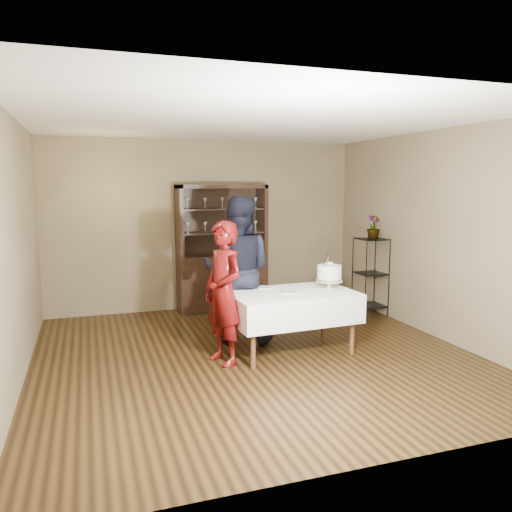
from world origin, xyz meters
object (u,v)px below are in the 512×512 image
object	(u,v)px
plant_etagere	(370,273)
woman	(224,293)
cake_table	(292,306)
cake	(329,274)
potted_plant	(373,227)
man	(238,270)
china_hutch	(222,269)

from	to	relation	value
plant_etagere	woman	distance (m)	3.00
cake_table	cake	bearing A→B (deg)	5.14
cake_table	cake	distance (m)	0.63
plant_etagere	woman	world-z (taller)	woman
plant_etagere	potted_plant	size ratio (longest dim) A/B	3.45
woman	plant_etagere	bearing A→B (deg)	95.88
cake	potted_plant	distance (m)	1.85
woman	cake	distance (m)	1.38
plant_etagere	woman	size ratio (longest dim) A/B	0.74
man	potted_plant	distance (m)	2.47
plant_etagere	potted_plant	distance (m)	0.71
woman	china_hutch	bearing A→B (deg)	145.40
plant_etagere	cake_table	xyz separation A→B (m)	(-1.83, -1.23, -0.09)
woman	man	xyz separation A→B (m)	(0.37, 0.68, 0.12)
china_hutch	potted_plant	size ratio (longest dim) A/B	5.75
cake	woman	bearing A→B (deg)	-174.55
woman	potted_plant	bearing A→B (deg)	95.83
plant_etagere	woman	xyz separation A→B (m)	(-2.69, -1.32, 0.15)
man	cake	bearing A→B (deg)	173.91
woman	potted_plant	size ratio (longest dim) A/B	4.63
china_hutch	cake	bearing A→B (deg)	-71.11
man	cake	distance (m)	1.14
woman	man	world-z (taller)	man
cake_table	woman	xyz separation A→B (m)	(-0.86, -0.08, 0.24)
cake_table	plant_etagere	bearing A→B (deg)	33.93
man	cake	size ratio (longest dim) A/B	4.12
china_hutch	plant_etagere	world-z (taller)	china_hutch
man	potted_plant	xyz separation A→B (m)	(2.35, 0.64, 0.43)
china_hutch	woman	bearing A→B (deg)	-104.42
woman	man	bearing A→B (deg)	131.26
cake_table	woman	size ratio (longest dim) A/B	0.94
cake_table	woman	world-z (taller)	woman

